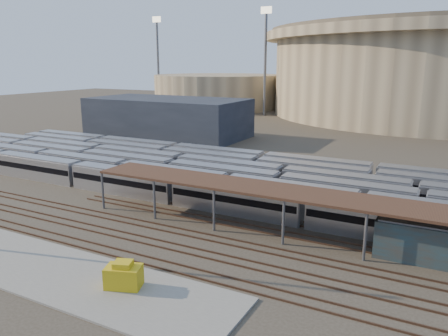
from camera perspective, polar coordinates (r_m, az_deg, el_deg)
ground at (r=55.81m, az=-10.26°, el=-6.83°), size 420.00×420.00×0.00m
apron at (r=49.63m, az=-25.88°, el=-10.60°), size 50.00×9.00×0.20m
subway_trains at (r=70.26m, az=-1.37°, el=-0.79°), size 125.45×23.90×3.60m
inspection_shed at (r=48.31m, az=13.75°, el=-4.02°), size 60.30×6.00×5.30m
empty_tracks at (r=52.23m, az=-13.66°, el=-8.36°), size 170.00×9.62×0.18m
stadium at (r=181.05m, az=25.93°, el=11.43°), size 124.00×124.00×32.50m
secondary_arena at (r=194.80m, az=-0.67°, el=10.04°), size 56.00×56.00×14.00m
service_building at (r=118.25m, az=-7.41°, el=6.59°), size 42.00×20.00×10.00m
floodlight_0 at (r=163.39m, az=5.41°, el=14.07°), size 4.00×1.00×38.40m
floodlight_1 at (r=199.35m, az=-8.62°, el=13.90°), size 4.00×1.00×38.40m
floodlight_3 at (r=205.36m, az=16.28°, el=13.51°), size 4.00×1.00×38.40m
yellow_equipment at (r=40.11m, az=-12.97°, el=-13.66°), size 3.53×2.85×1.91m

